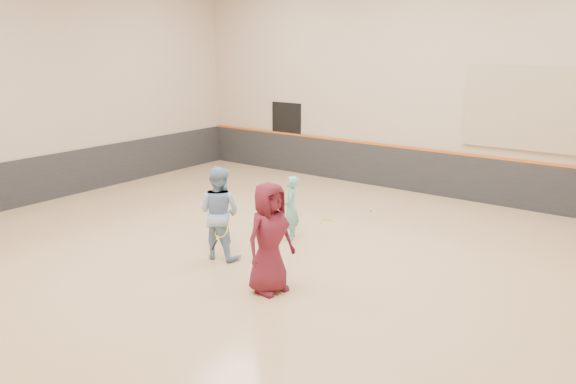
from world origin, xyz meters
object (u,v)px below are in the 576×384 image
Objects in this scene: young_man at (270,238)px; spare_racket at (327,219)px; girl at (291,208)px; instructor at (219,213)px.

spare_racket is (-1.23, 3.69, -0.87)m from young_man.
young_man is at bearing -0.23° from girl.
girl is 1.74m from instructor.
girl is at bearing -114.92° from instructor.
young_man reaches higher than instructor.
instructor reaches higher than girl.
girl is 2.62m from young_man.
girl is 1.91× the size of spare_racket.
spare_racket is (0.49, 3.06, -0.83)m from instructor.
girl is 0.76× the size of instructor.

